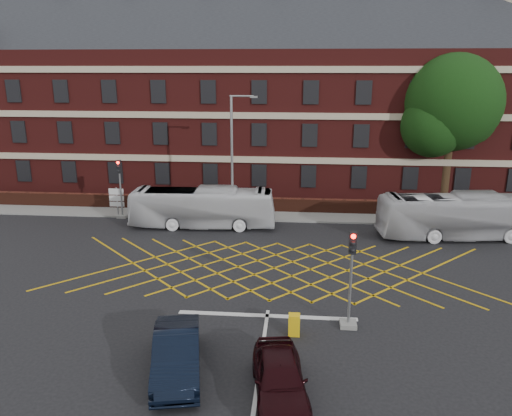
# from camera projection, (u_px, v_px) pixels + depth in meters

# --- Properties ---
(ground) EXTENTS (120.00, 120.00, 0.00)m
(ground) POSITION_uv_depth(u_px,v_px,m) (272.00, 283.00, 25.61)
(ground) COLOR black
(ground) RESTS_ON ground
(victorian_building) EXTENTS (51.00, 12.17, 20.40)m
(victorian_building) POSITION_uv_depth(u_px,v_px,m) (290.00, 100.00, 44.51)
(victorian_building) COLOR #531615
(victorian_building) RESTS_ON ground
(boundary_wall) EXTENTS (56.00, 0.50, 1.10)m
(boundary_wall) POSITION_uv_depth(u_px,v_px,m) (282.00, 205.00, 37.91)
(boundary_wall) COLOR #451C12
(boundary_wall) RESTS_ON ground
(far_pavement) EXTENTS (60.00, 3.00, 0.12)m
(far_pavement) POSITION_uv_depth(u_px,v_px,m) (281.00, 215.00, 37.09)
(far_pavement) COLOR slate
(far_pavement) RESTS_ON ground
(box_junction_hatching) EXTENTS (8.22, 8.22, 0.02)m
(box_junction_hatching) POSITION_uv_depth(u_px,v_px,m) (274.00, 268.00, 27.52)
(box_junction_hatching) COLOR #CC990C
(box_junction_hatching) RESTS_ON ground
(stop_line) EXTENTS (8.00, 0.30, 0.02)m
(stop_line) POSITION_uv_depth(u_px,v_px,m) (267.00, 316.00, 22.25)
(stop_line) COLOR silver
(stop_line) RESTS_ON ground
(centre_line) EXTENTS (0.15, 14.00, 0.02)m
(centre_line) POSITION_uv_depth(u_px,v_px,m) (253.00, 413.00, 16.03)
(centre_line) COLOR silver
(centre_line) RESTS_ON ground
(bus_left) EXTENTS (10.04, 2.72, 2.77)m
(bus_left) POSITION_uv_depth(u_px,v_px,m) (203.00, 207.00, 34.27)
(bus_left) COLOR silver
(bus_left) RESTS_ON ground
(bus_right) EXTENTS (10.77, 3.54, 2.94)m
(bus_right) POSITION_uv_depth(u_px,v_px,m) (461.00, 216.00, 31.99)
(bus_right) COLOR #BAB9BE
(bus_right) RESTS_ON ground
(car_navy) EXTENTS (2.57, 4.93, 1.55)m
(car_navy) POSITION_uv_depth(u_px,v_px,m) (177.00, 354.00, 17.94)
(car_navy) COLOR black
(car_navy) RESTS_ON ground
(car_maroon) EXTENTS (2.34, 4.51, 1.47)m
(car_maroon) POSITION_uv_depth(u_px,v_px,m) (280.00, 377.00, 16.64)
(car_maroon) COLOR black
(car_maroon) RESTS_ON ground
(deciduous_tree) EXTENTS (7.63, 7.40, 11.78)m
(deciduous_tree) POSITION_uv_depth(u_px,v_px,m) (451.00, 110.00, 38.06)
(deciduous_tree) COLOR black
(deciduous_tree) RESTS_ON ground
(traffic_light_near) EXTENTS (0.70, 0.70, 4.27)m
(traffic_light_near) POSITION_uv_depth(u_px,v_px,m) (350.00, 289.00, 20.88)
(traffic_light_near) COLOR slate
(traffic_light_near) RESTS_ON ground
(traffic_light_far) EXTENTS (0.70, 0.70, 4.27)m
(traffic_light_far) POSITION_uv_depth(u_px,v_px,m) (121.00, 194.00, 36.27)
(traffic_light_far) COLOR slate
(traffic_light_far) RESTS_ON ground
(street_lamp) EXTENTS (2.25, 1.00, 8.89)m
(street_lamp) POSITION_uv_depth(u_px,v_px,m) (233.00, 181.00, 34.60)
(street_lamp) COLOR slate
(street_lamp) RESTS_ON ground
(direction_signs) EXTENTS (1.10, 0.16, 2.20)m
(direction_signs) POSITION_uv_depth(u_px,v_px,m) (117.00, 198.00, 36.61)
(direction_signs) COLOR gray
(direction_signs) RESTS_ON ground
(utility_cabinet) EXTENTS (0.47, 0.41, 0.92)m
(utility_cabinet) POSITION_uv_depth(u_px,v_px,m) (294.00, 325.00, 20.58)
(utility_cabinet) COLOR yellow
(utility_cabinet) RESTS_ON ground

